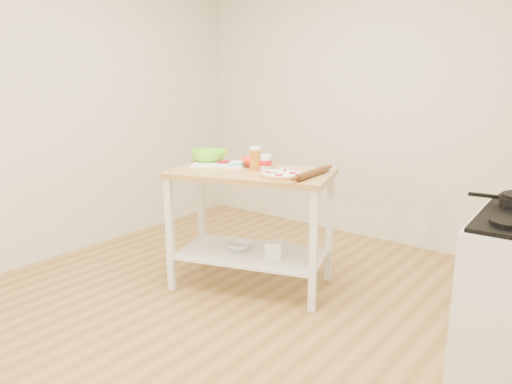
{
  "coord_description": "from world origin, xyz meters",
  "views": [
    {
      "loc": [
        1.99,
        -2.18,
        1.62
      ],
      "look_at": [
        -0.18,
        0.61,
        0.75
      ],
      "focal_mm": 35.0,
      "sensor_mm": 36.0,
      "label": 1
    }
  ],
  "objects_px": {
    "shelf_bin": "(275,249)",
    "knife": "(213,159)",
    "rolling_pin": "(313,173)",
    "shelf_glass_bowl": "(238,246)",
    "spatula": "(236,165)",
    "cutting_board": "(219,164)",
    "yogurt_tub": "(265,162)",
    "beer_pint": "(255,158)",
    "green_bowl": "(209,156)",
    "orange_bowl": "(257,162)",
    "prep_island": "(251,203)",
    "pizza": "(281,174)"
  },
  "relations": [
    {
      "from": "shelf_bin",
      "to": "knife",
      "type": "bearing_deg",
      "value": 173.74
    },
    {
      "from": "rolling_pin",
      "to": "shelf_glass_bowl",
      "type": "relative_size",
      "value": 2.17
    },
    {
      "from": "spatula",
      "to": "rolling_pin",
      "type": "bearing_deg",
      "value": -43.66
    },
    {
      "from": "cutting_board",
      "to": "yogurt_tub",
      "type": "distance_m",
      "value": 0.42
    },
    {
      "from": "spatula",
      "to": "beer_pint",
      "type": "xyz_separation_m",
      "value": [
        0.2,
        -0.01,
        0.07
      ]
    },
    {
      "from": "green_bowl",
      "to": "rolling_pin",
      "type": "distance_m",
      "value": 0.96
    },
    {
      "from": "knife",
      "to": "orange_bowl",
      "type": "relative_size",
      "value": 1.1
    },
    {
      "from": "shelf_glass_bowl",
      "to": "beer_pint",
      "type": "bearing_deg",
      "value": 22.35
    },
    {
      "from": "prep_island",
      "to": "green_bowl",
      "type": "height_order",
      "value": "green_bowl"
    },
    {
      "from": "cutting_board",
      "to": "yogurt_tub",
      "type": "relative_size",
      "value": 2.55
    },
    {
      "from": "spatula",
      "to": "yogurt_tub",
      "type": "height_order",
      "value": "yogurt_tub"
    },
    {
      "from": "shelf_bin",
      "to": "green_bowl",
      "type": "bearing_deg",
      "value": 176.34
    },
    {
      "from": "green_bowl",
      "to": "spatula",
      "type": "bearing_deg",
      "value": -5.08
    },
    {
      "from": "knife",
      "to": "orange_bowl",
      "type": "distance_m",
      "value": 0.39
    },
    {
      "from": "prep_island",
      "to": "pizza",
      "type": "relative_size",
      "value": 4.41
    },
    {
      "from": "cutting_board",
      "to": "shelf_bin",
      "type": "height_order",
      "value": "cutting_board"
    },
    {
      "from": "green_bowl",
      "to": "shelf_bin",
      "type": "height_order",
      "value": "green_bowl"
    },
    {
      "from": "prep_island",
      "to": "orange_bowl",
      "type": "distance_m",
      "value": 0.34
    },
    {
      "from": "prep_island",
      "to": "green_bowl",
      "type": "xyz_separation_m",
      "value": [
        -0.49,
        0.07,
        0.3
      ]
    },
    {
      "from": "spatula",
      "to": "beer_pint",
      "type": "height_order",
      "value": "beer_pint"
    },
    {
      "from": "cutting_board",
      "to": "orange_bowl",
      "type": "distance_m",
      "value": 0.3
    },
    {
      "from": "cutting_board",
      "to": "beer_pint",
      "type": "distance_m",
      "value": 0.36
    },
    {
      "from": "rolling_pin",
      "to": "beer_pint",
      "type": "bearing_deg",
      "value": -172.74
    },
    {
      "from": "cutting_board",
      "to": "shelf_bin",
      "type": "distance_m",
      "value": 0.8
    },
    {
      "from": "green_bowl",
      "to": "beer_pint",
      "type": "xyz_separation_m",
      "value": [
        0.5,
        -0.04,
        0.04
      ]
    },
    {
      "from": "spatula",
      "to": "yogurt_tub",
      "type": "relative_size",
      "value": 0.74
    },
    {
      "from": "knife",
      "to": "orange_bowl",
      "type": "height_order",
      "value": "orange_bowl"
    },
    {
      "from": "prep_island",
      "to": "rolling_pin",
      "type": "relative_size",
      "value": 3.17
    },
    {
      "from": "beer_pint",
      "to": "pizza",
      "type": "bearing_deg",
      "value": -14.87
    },
    {
      "from": "cutting_board",
      "to": "green_bowl",
      "type": "xyz_separation_m",
      "value": [
        -0.15,
        0.05,
        0.04
      ]
    },
    {
      "from": "prep_island",
      "to": "shelf_bin",
      "type": "height_order",
      "value": "prep_island"
    },
    {
      "from": "knife",
      "to": "yogurt_tub",
      "type": "bearing_deg",
      "value": -8.25
    },
    {
      "from": "spatula",
      "to": "green_bowl",
      "type": "height_order",
      "value": "green_bowl"
    },
    {
      "from": "spatula",
      "to": "orange_bowl",
      "type": "height_order",
      "value": "orange_bowl"
    },
    {
      "from": "prep_island",
      "to": "yogurt_tub",
      "type": "relative_size",
      "value": 6.76
    },
    {
      "from": "prep_island",
      "to": "spatula",
      "type": "distance_m",
      "value": 0.33
    },
    {
      "from": "beer_pint",
      "to": "cutting_board",
      "type": "bearing_deg",
      "value": -177.66
    },
    {
      "from": "spatula",
      "to": "cutting_board",
      "type": "bearing_deg",
      "value": 141.5
    },
    {
      "from": "yogurt_tub",
      "to": "shelf_glass_bowl",
      "type": "height_order",
      "value": "yogurt_tub"
    },
    {
      "from": "prep_island",
      "to": "beer_pint",
      "type": "relative_size",
      "value": 7.7
    },
    {
      "from": "yogurt_tub",
      "to": "cutting_board",
      "type": "bearing_deg",
      "value": -170.75
    },
    {
      "from": "shelf_glass_bowl",
      "to": "shelf_bin",
      "type": "bearing_deg",
      "value": 8.2
    },
    {
      "from": "pizza",
      "to": "shelf_bin",
      "type": "distance_m",
      "value": 0.61
    },
    {
      "from": "spatula",
      "to": "rolling_pin",
      "type": "xyz_separation_m",
      "value": [
        0.66,
        0.05,
        0.01
      ]
    },
    {
      "from": "pizza",
      "to": "rolling_pin",
      "type": "bearing_deg",
      "value": 37.89
    },
    {
      "from": "knife",
      "to": "shelf_glass_bowl",
      "type": "bearing_deg",
      "value": -25.35
    },
    {
      "from": "green_bowl",
      "to": "shelf_bin",
      "type": "bearing_deg",
      "value": -3.66
    },
    {
      "from": "prep_island",
      "to": "pizza",
      "type": "xyz_separation_m",
      "value": [
        0.3,
        -0.04,
        0.27
      ]
    },
    {
      "from": "cutting_board",
      "to": "pizza",
      "type": "bearing_deg",
      "value": -38.61
    },
    {
      "from": "cutting_board",
      "to": "beer_pint",
      "type": "height_order",
      "value": "beer_pint"
    }
  ]
}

